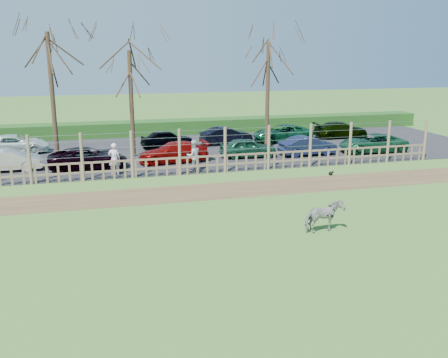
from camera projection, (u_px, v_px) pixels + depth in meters
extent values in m
plane|color=olive|center=(215.00, 224.00, 19.26)|extent=(120.00, 120.00, 0.00)
cube|color=brown|center=(193.00, 193.00, 23.48)|extent=(34.00, 2.80, 0.01)
cube|color=#232326|center=(163.00, 152.00, 32.84)|extent=(44.00, 13.00, 0.04)
cube|color=#1E4716|center=(151.00, 128.00, 39.26)|extent=(46.00, 2.00, 1.10)
cube|color=brown|center=(180.00, 167.00, 26.64)|extent=(30.00, 0.06, 0.10)
cube|color=brown|center=(180.00, 158.00, 26.52)|extent=(30.00, 0.06, 0.10)
cylinder|color=brown|center=(30.00, 160.00, 24.61)|extent=(0.16, 0.16, 2.50)
cylinder|color=brown|center=(82.00, 157.00, 25.22)|extent=(0.16, 0.16, 2.50)
cylinder|color=brown|center=(132.00, 155.00, 25.83)|extent=(0.16, 0.16, 2.50)
cylinder|color=brown|center=(180.00, 152.00, 26.44)|extent=(0.16, 0.16, 2.50)
cylinder|color=brown|center=(225.00, 150.00, 27.05)|extent=(0.16, 0.16, 2.50)
cylinder|color=brown|center=(269.00, 148.00, 27.66)|extent=(0.16, 0.16, 2.50)
cylinder|color=brown|center=(310.00, 146.00, 28.27)|extent=(0.16, 0.16, 2.50)
cylinder|color=brown|center=(350.00, 144.00, 28.89)|extent=(0.16, 0.16, 2.50)
cylinder|color=brown|center=(388.00, 142.00, 29.50)|extent=(0.16, 0.16, 2.50)
cylinder|color=brown|center=(425.00, 140.00, 30.11)|extent=(0.16, 0.16, 2.50)
cylinder|color=gray|center=(180.00, 152.00, 26.44)|extent=(30.00, 0.02, 0.02)
cylinder|color=gray|center=(179.00, 145.00, 26.34)|extent=(30.00, 0.02, 0.02)
cylinder|color=gray|center=(179.00, 137.00, 26.24)|extent=(30.00, 0.02, 0.02)
cylinder|color=gray|center=(179.00, 131.00, 26.15)|extent=(30.00, 0.02, 0.02)
cylinder|color=#3D2B1E|center=(53.00, 100.00, 28.44)|extent=(0.26, 0.26, 7.50)
cylinder|color=#3D2B1E|center=(132.00, 105.00, 30.60)|extent=(0.26, 0.26, 6.50)
cylinder|color=#3D2B1E|center=(267.00, 97.00, 33.21)|extent=(0.26, 0.26, 7.00)
imported|color=gray|center=(324.00, 217.00, 18.24)|extent=(1.52, 0.87, 1.21)
imported|color=silver|center=(114.00, 159.00, 26.43)|extent=(0.67, 0.47, 1.72)
imported|color=silver|center=(193.00, 156.00, 27.29)|extent=(0.96, 0.83, 1.72)
sphere|color=black|center=(331.00, 173.00, 26.66)|extent=(0.22, 0.22, 0.22)
sphere|color=black|center=(333.00, 172.00, 26.68)|extent=(0.11, 0.11, 0.11)
imported|color=silver|center=(7.00, 160.00, 27.37)|extent=(3.69, 1.41, 1.20)
imported|color=black|center=(88.00, 158.00, 27.91)|extent=(4.34, 2.04, 1.20)
imported|color=#8F0907|center=(174.00, 152.00, 29.53)|extent=(4.25, 2.00, 1.20)
imported|color=#1A4F35|center=(248.00, 148.00, 30.89)|extent=(3.61, 1.64, 1.20)
imported|color=#1A2347|center=(308.00, 146.00, 31.51)|extent=(3.69, 1.42, 1.20)
imported|color=#175330|center=(373.00, 143.00, 32.34)|extent=(4.54, 2.52, 1.20)
imported|color=white|center=(15.00, 144.00, 32.09)|extent=(4.37, 2.10, 1.20)
imported|color=black|center=(167.00, 139.00, 33.89)|extent=(3.67, 1.84, 1.20)
imported|color=black|center=(226.00, 136.00, 35.25)|extent=(3.75, 1.64, 1.20)
imported|color=#0C4E2B|center=(282.00, 133.00, 36.20)|extent=(4.41, 2.19, 1.20)
imported|color=black|center=(341.00, 130.00, 37.77)|extent=(4.20, 1.86, 1.20)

